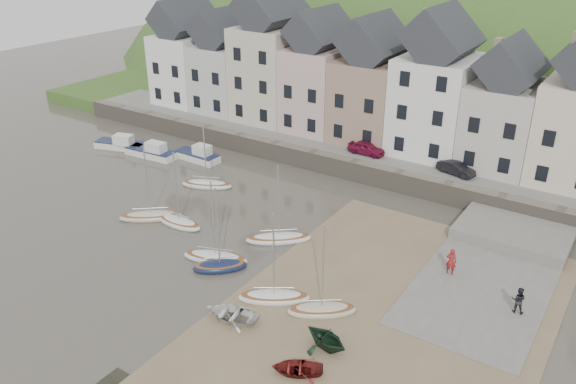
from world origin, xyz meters
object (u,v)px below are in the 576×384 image
Objects in this scene: rowboat_green at (326,338)px; car_right at (456,168)px; person_red at (451,261)px; person_dark at (518,300)px; car_left at (366,148)px; sailboat_0 at (207,184)px; rowboat_red at (297,368)px; rowboat_white at (232,314)px.

car_right reaches higher than rowboat_green.
person_dark is (4.78, -1.84, -0.09)m from person_red.
car_left is 8.60m from car_right.
sailboat_0 reaches higher than person_dark.
car_left is 1.05× the size of car_right.
car_left is at bearing 105.07° from car_right.
rowboat_red is at bearing 48.70° from person_dark.
rowboat_red is at bearing 69.24° from person_red.
car_right reaches higher than person_dark.
person_dark is 0.48× the size of car_left.
rowboat_red is (19.29, -15.25, 0.08)m from sailboat_0.
rowboat_white is 0.94× the size of car_left.
person_dark is 23.12m from car_left.
person_dark is 17.49m from car_right.
car_left is (-9.27, 26.54, 1.87)m from rowboat_red.
sailboat_0 is at bearing -13.15° from person_dark.
sailboat_0 reaches higher than rowboat_red.
rowboat_red is 1.59× the size of person_dark.
car_right is at bearing -165.63° from rowboat_green.
rowboat_white is 6.07m from rowboat_green.
sailboat_0 is at bearing 136.31° from car_right.
rowboat_red is (-0.32, -2.48, -0.43)m from rowboat_green.
rowboat_red is 13.91m from person_red.
rowboat_white is (13.62, -13.59, 0.14)m from sailboat_0.
car_right is (-1.00, 24.05, 1.39)m from rowboat_green.
sailboat_0 is at bearing -145.65° from rowboat_white.
person_dark reaches higher than rowboat_red.
rowboat_green reaches higher than rowboat_red.
rowboat_red is (5.67, -1.65, -0.07)m from rowboat_white.
car_left reaches higher than rowboat_red.
sailboat_0 is 15.22m from car_left.
car_right is (18.62, 11.29, 1.89)m from sailboat_0.
rowboat_white is 25.44m from car_right.
sailboat_0 is at bearing -157.34° from rowboat_red.
rowboat_red is at bearing -38.32° from sailboat_0.
rowboat_green is 1.58× the size of person_dark.
rowboat_green is 25.94m from car_left.
sailboat_0 is 1.78× the size of car_left.
person_dark is at bearing -7.54° from sailboat_0.
sailboat_0 is 22.93m from person_red.
rowboat_green is at bearing 43.09° from person_dark.
car_left is (-17.59, 14.95, 1.23)m from person_dark.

